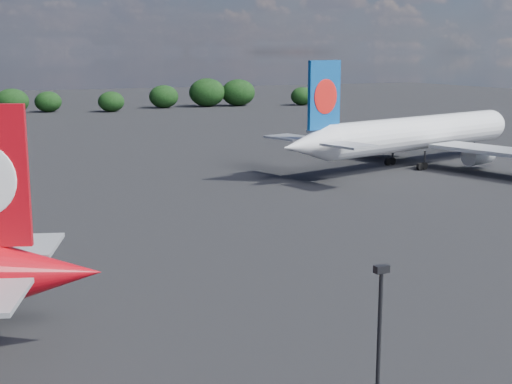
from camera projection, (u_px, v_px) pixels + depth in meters
name	position (u px, v px, depth m)	size (l,w,h in m)	color
china_southern_airliner	(411.00, 135.00, 106.40)	(48.29, 46.27, 15.96)	white
apron_lamp_post	(378.00, 368.00, 26.75)	(0.55, 0.30, 9.33)	black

